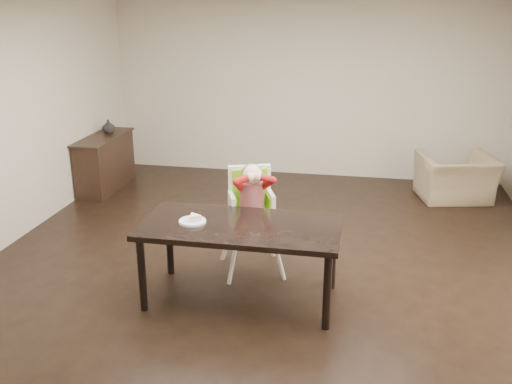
{
  "coord_description": "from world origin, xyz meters",
  "views": [
    {
      "loc": [
        0.91,
        -5.25,
        2.69
      ],
      "look_at": [
        -0.07,
        -0.18,
        0.92
      ],
      "focal_mm": 40.0,
      "sensor_mm": 36.0,
      "label": 1
    }
  ],
  "objects_px": {
    "high_chair": "(252,196)",
    "sideboard": "(105,163)",
    "armchair": "(456,170)",
    "dining_table": "(241,232)"
  },
  "relations": [
    {
      "from": "dining_table",
      "to": "sideboard",
      "type": "relative_size",
      "value": 1.43
    },
    {
      "from": "sideboard",
      "to": "dining_table",
      "type": "bearing_deg",
      "value": -46.64
    },
    {
      "from": "dining_table",
      "to": "armchair",
      "type": "relative_size",
      "value": 1.86
    },
    {
      "from": "armchair",
      "to": "sideboard",
      "type": "xyz_separation_m",
      "value": [
        -4.98,
        -0.46,
        -0.03
      ]
    },
    {
      "from": "high_chair",
      "to": "sideboard",
      "type": "bearing_deg",
      "value": 119.77
    },
    {
      "from": "high_chair",
      "to": "armchair",
      "type": "xyz_separation_m",
      "value": [
        2.36,
        2.63,
        -0.38
      ]
    },
    {
      "from": "dining_table",
      "to": "armchair",
      "type": "distance_m",
      "value": 4.02
    },
    {
      "from": "high_chair",
      "to": "armchair",
      "type": "height_order",
      "value": "high_chair"
    },
    {
      "from": "high_chair",
      "to": "sideboard",
      "type": "height_order",
      "value": "high_chair"
    },
    {
      "from": "high_chair",
      "to": "sideboard",
      "type": "distance_m",
      "value": 3.43
    }
  ]
}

